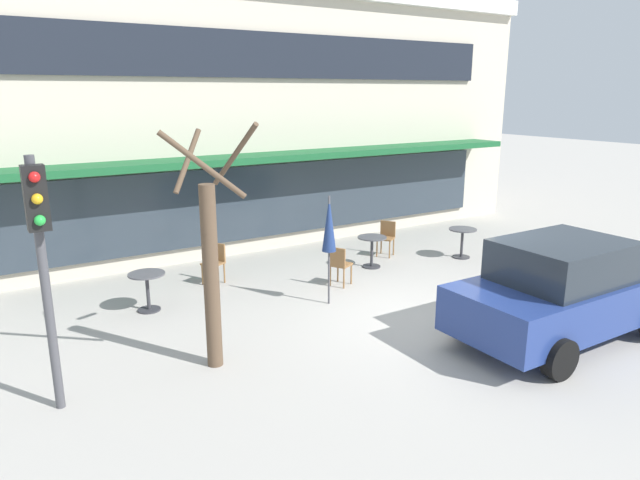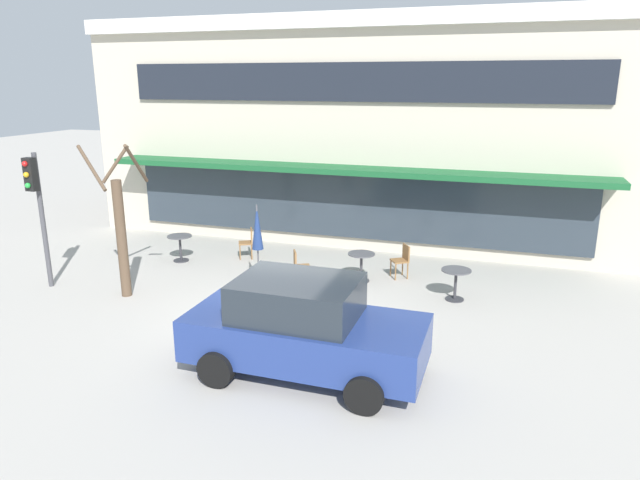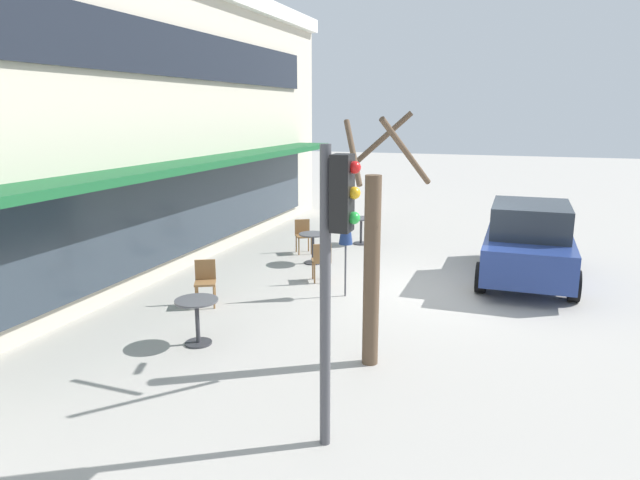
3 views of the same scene
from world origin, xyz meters
TOP-DOWN VIEW (x-y plane):
  - ground_plane at (0.00, 0.00)m, footprint 80.00×80.00m
  - building_facade at (0.00, 9.96)m, footprint 17.59×9.10m
  - cafe_table_near_wall at (3.63, 2.64)m, footprint 0.70×0.70m
  - cafe_table_streetside at (-4.22, 3.28)m, footprint 0.70×0.70m
  - cafe_table_by_tree at (1.18, 3.22)m, footprint 0.70×0.70m
  - patio_umbrella_green_folded at (-1.05, 1.72)m, footprint 0.28×0.28m
  - cafe_chair_0 at (-2.47, 4.15)m, footprint 0.54×0.54m
  - cafe_chair_1 at (-0.27, 2.50)m, footprint 0.54×0.54m
  - cafe_chair_2 at (2.13, 3.85)m, footprint 0.55×0.55m
  - parked_sedan at (1.39, -1.81)m, footprint 4.21×2.04m
  - street_tree at (-4.00, 0.44)m, footprint 1.44×1.44m
  - traffic_light_pole at (-6.26, 0.31)m, footprint 0.26×0.44m

SIDE VIEW (x-z plane):
  - ground_plane at x=0.00m, z-range 0.00..0.00m
  - cafe_table_near_wall at x=3.63m, z-range 0.14..0.90m
  - cafe_table_streetside at x=-4.22m, z-range 0.14..0.90m
  - cafe_table_by_tree at x=1.18m, z-range 0.14..0.90m
  - cafe_chair_0 at x=-2.47m, z-range 0.08..0.97m
  - cafe_chair_1 at x=-0.27m, z-range 0.08..0.97m
  - cafe_chair_2 at x=2.13m, z-range 0.08..0.97m
  - parked_sedan at x=1.39m, z-range 0.00..1.76m
  - patio_umbrella_green_folded at x=-1.05m, z-range 0.53..2.73m
  - street_tree at x=-4.00m, z-range -0.21..3.52m
  - traffic_light_pole at x=-6.26m, z-range 0.60..4.00m
  - building_facade at x=0.00m, z-range 0.00..6.97m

